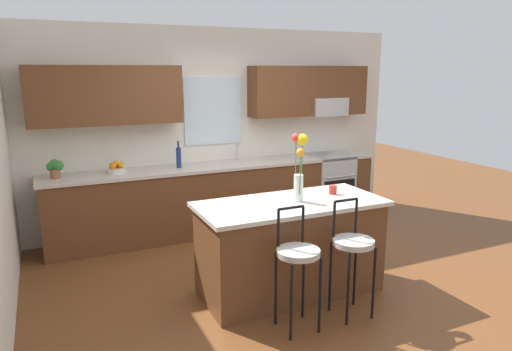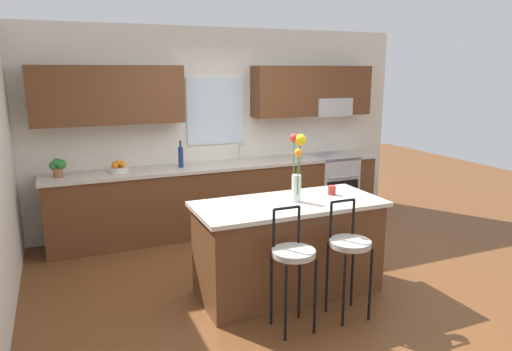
{
  "view_description": "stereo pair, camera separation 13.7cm",
  "coord_description": "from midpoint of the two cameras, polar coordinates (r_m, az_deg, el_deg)",
  "views": [
    {
      "loc": [
        -2.14,
        -4.04,
        2.15
      ],
      "look_at": [
        -0.02,
        0.55,
        1.0
      ],
      "focal_mm": 32.77,
      "sensor_mm": 36.0,
      "label": 1
    },
    {
      "loc": [
        -2.01,
        -4.1,
        2.15
      ],
      "look_at": [
        -0.02,
        0.55,
        1.0
      ],
      "focal_mm": 32.77,
      "sensor_mm": 36.0,
      "label": 2
    }
  ],
  "objects": [
    {
      "name": "ground_plane",
      "position": [
        5.05,
        3.55,
        -12.42
      ],
      "size": [
        14.0,
        14.0,
        0.0
      ],
      "primitive_type": "plane",
      "color": "brown"
    },
    {
      "name": "back_wall_assembly",
      "position": [
        6.44,
        -4.0,
        7.1
      ],
      "size": [
        5.6,
        0.5,
        2.7
      ],
      "color": "silver",
      "rests_on": "ground"
    },
    {
      "name": "counter_run",
      "position": [
        6.36,
        -3.27,
        -2.57
      ],
      "size": [
        4.56,
        0.64,
        0.92
      ],
      "color": "brown",
      "rests_on": "ground"
    },
    {
      "name": "sink_faucet",
      "position": [
        6.46,
        -1.38,
        3.1
      ],
      "size": [
        0.02,
        0.13,
        0.23
      ],
      "color": "#B7BABC",
      "rests_on": "counter_run"
    },
    {
      "name": "oven_range",
      "position": [
        7.07,
        9.74,
        -1.21
      ],
      "size": [
        0.6,
        0.64,
        0.92
      ],
      "color": "#B7BABC",
      "rests_on": "ground"
    },
    {
      "name": "kitchen_island",
      "position": [
        4.6,
        4.81,
        -8.72
      ],
      "size": [
        1.81,
        0.82,
        0.92
      ],
      "color": "brown",
      "rests_on": "ground"
    },
    {
      "name": "bar_stool_near",
      "position": [
        3.91,
        5.56,
        -10.02
      ],
      "size": [
        0.36,
        0.36,
        1.04
      ],
      "color": "black",
      "rests_on": "ground"
    },
    {
      "name": "bar_stool_middle",
      "position": [
        4.19,
        12.26,
        -8.69
      ],
      "size": [
        0.36,
        0.36,
        1.04
      ],
      "color": "black",
      "rests_on": "ground"
    },
    {
      "name": "flower_vase",
      "position": [
        4.4,
        5.97,
        1.35
      ],
      "size": [
        0.14,
        0.17,
        0.65
      ],
      "color": "silver",
      "rests_on": "kitchen_island"
    },
    {
      "name": "mug_ceramic",
      "position": [
        4.76,
        10.04,
        -1.78
      ],
      "size": [
        0.08,
        0.08,
        0.09
      ],
      "primitive_type": "cylinder",
      "color": "#A52D28",
      "rests_on": "kitchen_island"
    },
    {
      "name": "fruit_bowl_oranges",
      "position": [
        5.93,
        -15.81,
        0.91
      ],
      "size": [
        0.24,
        0.24,
        0.16
      ],
      "color": "silver",
      "rests_on": "counter_run"
    },
    {
      "name": "bottle_olive_oil",
      "position": [
        6.06,
        -8.53,
        2.3
      ],
      "size": [
        0.06,
        0.06,
        0.34
      ],
      "color": "navy",
      "rests_on": "counter_run"
    },
    {
      "name": "potted_plant_small",
      "position": [
        5.87,
        -22.42,
        1.04
      ],
      "size": [
        0.19,
        0.13,
        0.23
      ],
      "color": "#9E5B3D",
      "rests_on": "counter_run"
    }
  ]
}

